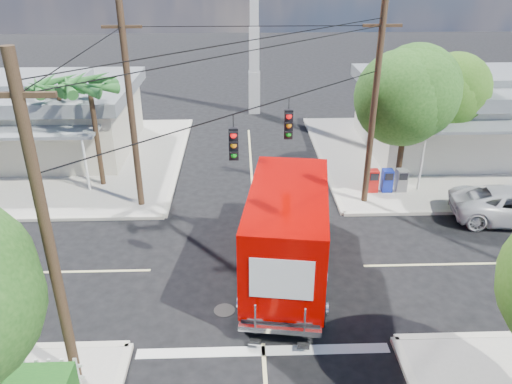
{
  "coord_description": "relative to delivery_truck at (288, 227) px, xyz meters",
  "views": [
    {
      "loc": [
        -0.61,
        -15.54,
        10.68
      ],
      "look_at": [
        0.0,
        2.0,
        2.2
      ],
      "focal_mm": 35.0,
      "sensor_mm": 36.0,
      "label": 1
    }
  ],
  "objects": [
    {
      "name": "ground",
      "position": [
        -1.08,
        0.15,
        -1.83
      ],
      "size": [
        120.0,
        120.0,
        0.0
      ],
      "primitive_type": "plane",
      "color": "black",
      "rests_on": "ground"
    },
    {
      "name": "sidewalk_ne",
      "position": [
        9.8,
        11.03,
        -1.76
      ],
      "size": [
        14.12,
        14.12,
        0.14
      ],
      "color": "#ACA69B",
      "rests_on": "ground"
    },
    {
      "name": "sidewalk_nw",
      "position": [
        -11.96,
        11.03,
        -1.76
      ],
      "size": [
        14.12,
        14.12,
        0.14
      ],
      "color": "#ACA69B",
      "rests_on": "ground"
    },
    {
      "name": "road_markings",
      "position": [
        -1.08,
        -1.32,
        -1.83
      ],
      "size": [
        32.0,
        32.0,
        0.01
      ],
      "color": "beige",
      "rests_on": "ground"
    },
    {
      "name": "building_ne",
      "position": [
        11.42,
        12.12,
        0.49
      ],
      "size": [
        11.8,
        10.2,
        4.5
      ],
      "color": "silver",
      "rests_on": "sidewalk_ne"
    },
    {
      "name": "building_nw",
      "position": [
        -13.08,
        12.62,
        0.39
      ],
      "size": [
        10.8,
        10.2,
        4.3
      ],
      "color": "beige",
      "rests_on": "sidewalk_nw"
    },
    {
      "name": "radio_tower",
      "position": [
        -0.58,
        20.15,
        3.81
      ],
      "size": [
        0.8,
        0.8,
        17.0
      ],
      "color": "silver",
      "rests_on": "ground"
    },
    {
      "name": "tree_ne_front",
      "position": [
        6.13,
        6.91,
        2.93
      ],
      "size": [
        4.21,
        4.14,
        6.66
      ],
      "color": "#422D1C",
      "rests_on": "sidewalk_ne"
    },
    {
      "name": "tree_ne_back",
      "position": [
        8.73,
        9.11,
        2.36
      ],
      "size": [
        3.77,
        3.66,
        5.82
      ],
      "color": "#422D1C",
      "rests_on": "sidewalk_ne"
    },
    {
      "name": "palm_nw_front",
      "position": [
        -8.58,
        7.65,
        3.21
      ],
      "size": [
        3.01,
        3.08,
        5.59
      ],
      "color": "#422D1C",
      "rests_on": "sidewalk_nw"
    },
    {
      "name": "palm_nw_back",
      "position": [
        -10.58,
        9.15,
        2.84
      ],
      "size": [
        3.01,
        3.08,
        5.19
      ],
      "color": "#422D1C",
      "rests_on": "sidewalk_nw"
    },
    {
      "name": "utility_poles",
      "position": [
        -2.66,
        1.76,
        2.84
      ],
      "size": [
        12.0,
        10.68,
        9.0
      ],
      "color": "#473321",
      "rests_on": "ground"
    },
    {
      "name": "vending_boxes",
      "position": [
        5.42,
        6.35,
        -1.14
      ],
      "size": [
        1.9,
        0.5,
        1.1
      ],
      "color": "red",
      "rests_on": "sidewalk_ne"
    },
    {
      "name": "delivery_truck",
      "position": [
        0.0,
        0.0,
        0.0
      ],
      "size": [
        3.72,
        8.6,
        3.61
      ],
      "color": "black",
      "rests_on": "ground"
    }
  ]
}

